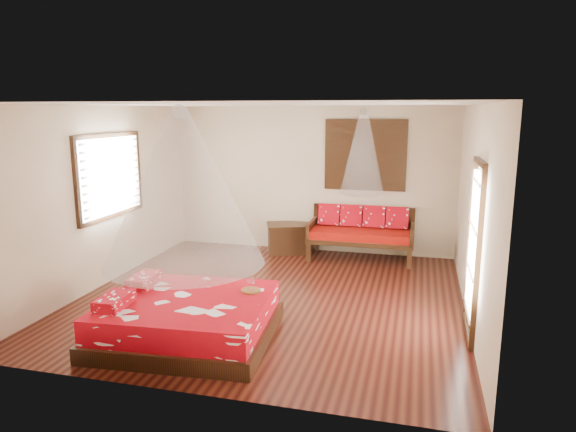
# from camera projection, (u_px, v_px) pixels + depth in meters

# --- Properties ---
(room) EXTENTS (5.54, 5.54, 2.84)m
(room) POSITION_uv_depth(u_px,v_px,m) (271.00, 204.00, 7.34)
(room) COLOR black
(room) RESTS_ON ground
(bed) EXTENTS (2.13, 1.96, 0.63)m
(bed) POSITION_uv_depth(u_px,v_px,m) (187.00, 318.00, 6.21)
(bed) COLOR black
(bed) RESTS_ON floor
(daybed) EXTENTS (1.92, 0.85, 0.97)m
(daybed) POSITION_uv_depth(u_px,v_px,m) (361.00, 231.00, 9.53)
(daybed) COLOR black
(daybed) RESTS_ON floor
(storage_chest) EXTENTS (0.98, 0.84, 0.56)m
(storage_chest) POSITION_uv_depth(u_px,v_px,m) (289.00, 238.00, 9.98)
(storage_chest) COLOR black
(storage_chest) RESTS_ON floor
(shutter_panel) EXTENTS (1.52, 0.06, 1.32)m
(shutter_panel) POSITION_uv_depth(u_px,v_px,m) (365.00, 155.00, 9.56)
(shutter_panel) COLOR black
(shutter_panel) RESTS_ON wall_back
(window_left) EXTENTS (0.10, 1.74, 1.34)m
(window_left) POSITION_uv_depth(u_px,v_px,m) (111.00, 176.00, 8.13)
(window_left) COLOR black
(window_left) RESTS_ON wall_left
(glazed_door) EXTENTS (0.08, 1.02, 2.16)m
(glazed_door) POSITION_uv_depth(u_px,v_px,m) (473.00, 250.00, 6.18)
(glazed_door) COLOR black
(glazed_door) RESTS_ON floor
(wine_tray) EXTENTS (0.25, 0.25, 0.20)m
(wine_tray) POSITION_uv_depth(u_px,v_px,m) (251.00, 288.00, 6.39)
(wine_tray) COLOR brown
(wine_tray) RESTS_ON bed
(mosquito_net_main) EXTENTS (1.87, 1.87, 1.80)m
(mosquito_net_main) POSITION_uv_depth(u_px,v_px,m) (182.00, 188.00, 5.89)
(mosquito_net_main) COLOR silver
(mosquito_net_main) RESTS_ON ceiling
(mosquito_net_daybed) EXTENTS (0.79, 0.79, 1.50)m
(mosquito_net_daybed) POSITION_uv_depth(u_px,v_px,m) (363.00, 152.00, 9.10)
(mosquito_net_daybed) COLOR silver
(mosquito_net_daybed) RESTS_ON ceiling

